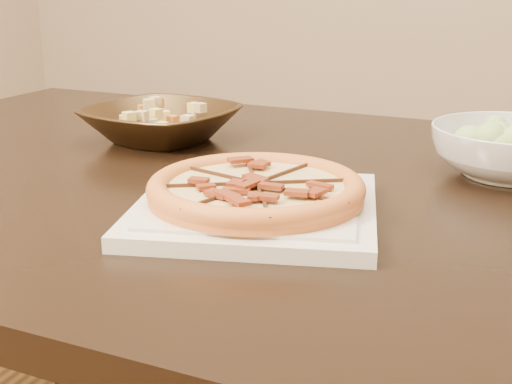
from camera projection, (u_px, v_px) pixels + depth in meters
dining_table at (247, 233)px, 1.04m from camera, size 1.57×1.04×0.75m
plate at (256, 208)px, 0.84m from camera, size 0.34×0.34×0.02m
pizza at (256, 189)px, 0.83m from camera, size 0.26×0.26×0.03m
bronze_bowl at (161, 124)px, 1.20m from camera, size 0.28×0.28×0.06m
mixed_dish at (160, 98)px, 1.18m from camera, size 0.12×0.11×0.03m
salad_bowl at (512, 151)px, 1.00m from camera, size 0.23×0.23×0.07m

